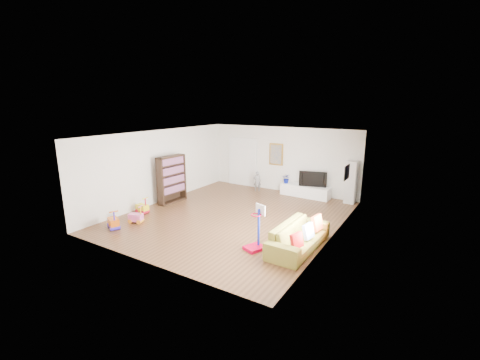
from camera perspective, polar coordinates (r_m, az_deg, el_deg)
The scene contains 25 objects.
floor at distance 10.69m, azimuth -1.13°, elevation -6.43°, with size 6.50×7.50×0.00m, color brown.
ceiling at distance 10.09m, azimuth -1.20°, elevation 8.13°, with size 6.50×7.50×0.00m, color white.
wall_back at distance 13.55m, azimuth 7.45°, elevation 3.65°, with size 6.50×0.00×2.70m, color silver.
wall_front at distance 7.55m, azimuth -16.80°, elevation -4.81°, with size 6.50×0.00×2.70m, color silver.
wall_left at distance 12.34m, azimuth -13.98°, elevation 2.38°, with size 0.00×7.50×2.70m, color silver.
wall_right at distance 9.03m, azimuth 16.48°, elevation -1.80°, with size 0.00×7.50×2.70m, color white.
navy_accent at distance 10.25m, azimuth 18.68°, elevation 2.70°, with size 0.01×3.20×1.70m, color black.
olive_wainscot at distance 10.57m, azimuth 18.13°, elevation -4.50°, with size 0.01×3.20×1.00m, color brown.
doorway at distance 14.44m, azimuth 0.45°, elevation 3.16°, with size 1.45×0.06×2.10m, color white.
painting_back at distance 13.59m, azimuth 6.44°, elevation 4.56°, with size 0.62×0.06×0.92m, color gold.
artwork_right at distance 10.51m, azimuth 18.46°, elevation 1.31°, with size 0.04×0.56×0.46m, color #7F3F8C.
media_console at distance 13.05m, azimuth 11.48°, elevation -1.94°, with size 1.98×0.49×0.46m, color white.
tall_cabinet at distance 12.54m, azimuth 19.15°, elevation -0.37°, with size 0.37×0.37×1.60m, color silver.
bookshelf at distance 12.20m, azimuth -12.05°, elevation 0.13°, with size 0.32×1.21×1.77m, color black.
sofa at distance 8.46m, azimuth 10.43°, elevation -9.82°, with size 2.25×0.88×0.66m, color olive.
basketball_hoop at distance 8.16m, azimuth 2.62°, elevation -8.49°, with size 0.41×0.49×1.18m, color #BC002B.
ride_on_yellow at distance 11.40m, azimuth -17.01°, elevation -4.28°, with size 0.42×0.26×0.56m, color yellow.
ride_on_orange at distance 10.30m, azimuth -21.64°, elevation -6.47°, with size 0.45×0.28×0.59m, color #CA540E.
ride_on_pink at distance 10.54m, azimuth -18.07°, elevation -5.83°, with size 0.41×0.26×0.55m, color #DE5EA6.
child at distance 13.56m, azimuth 3.08°, elevation -0.23°, with size 0.31×0.20×0.85m, color slate.
tv at distance 12.88m, azimuth 12.86°, elevation 0.26°, with size 1.06×0.14×0.61m, color black.
vase_plant at distance 13.19m, azimuth 8.29°, elevation 0.28°, with size 0.35×0.31×0.39m, color #0C1992.
pillow_left at distance 7.74m, azimuth 10.05°, elevation -10.56°, with size 0.09×0.35×0.35m, color #B71315.
pillow_center at distance 8.32m, azimuth 12.06°, elevation -8.88°, with size 0.10×0.38×0.38m, color white.
pillow_right at distance 8.92m, azimuth 13.56°, elevation -7.41°, with size 0.11×0.40×0.40m, color #C44A26.
Camera 1 is at (5.44, -8.45, 3.65)m, focal length 24.00 mm.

